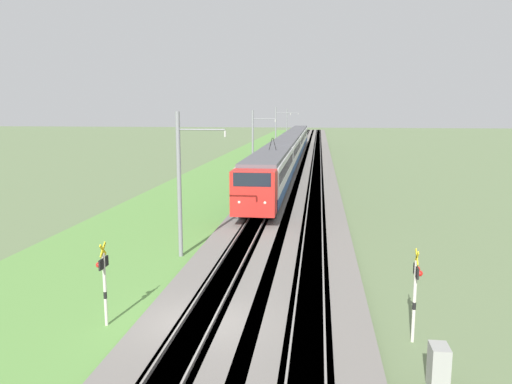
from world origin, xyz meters
TOP-DOWN VIEW (x-y plane):
  - ground_plane at (0.00, 0.00)m, footprint 400.00×400.00m
  - ballast_main at (50.00, 0.00)m, footprint 240.00×4.40m
  - ballast_adjacent at (50.00, -3.84)m, footprint 240.00×4.40m
  - track_main at (50.00, 0.00)m, footprint 240.00×1.57m
  - track_adjacent at (50.00, -3.84)m, footprint 240.00×1.57m
  - grass_verge at (50.00, 5.41)m, footprint 240.00×12.80m
  - passenger_train at (55.47, 0.00)m, footprint 82.41×2.97m
  - crossing_signal_near at (-0.29, 3.29)m, footprint 0.70×0.23m
  - crossing_signal_far at (0.01, -7.31)m, footprint 0.70×0.23m
  - catenary_mast_near at (8.25, 2.89)m, footprint 0.22×2.56m
  - catenary_mast_mid at (36.77, 2.89)m, footprint 0.22×2.56m
  - catenary_mast_far at (65.29, 2.90)m, footprint 0.22×2.56m
  - catenary_mast_distant at (93.81, 2.90)m, footprint 0.22×2.56m
  - equipment_cabinet at (-2.86, -7.46)m, footprint 0.71×0.50m

SIDE VIEW (x-z plane):
  - ground_plane at x=0.00m, z-range 0.00..0.00m
  - grass_verge at x=50.00m, z-range 0.00..0.12m
  - ballast_main at x=50.00m, z-range 0.00..0.30m
  - ballast_adjacent at x=50.00m, z-range 0.00..0.30m
  - track_main at x=50.00m, z-range -0.07..0.38m
  - track_adjacent at x=50.00m, z-range -0.07..0.38m
  - equipment_cabinet at x=-2.86m, z-range 0.00..1.28m
  - crossing_signal_near at x=-0.29m, z-range 0.33..3.46m
  - crossing_signal_far at x=0.01m, z-range 0.34..3.52m
  - passenger_train at x=55.47m, z-range -0.16..5.04m
  - catenary_mast_near at x=8.25m, z-range 0.14..7.71m
  - catenary_mast_mid at x=36.77m, z-range 0.14..7.73m
  - catenary_mast_distant at x=93.81m, z-range 0.14..7.98m
  - catenary_mast_far at x=65.29m, z-range 0.14..8.20m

